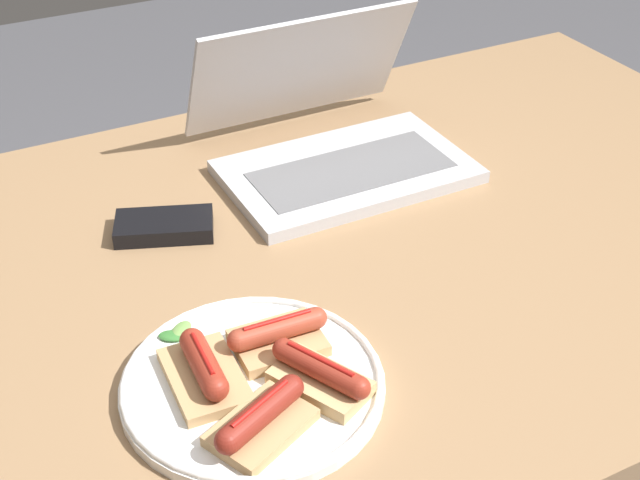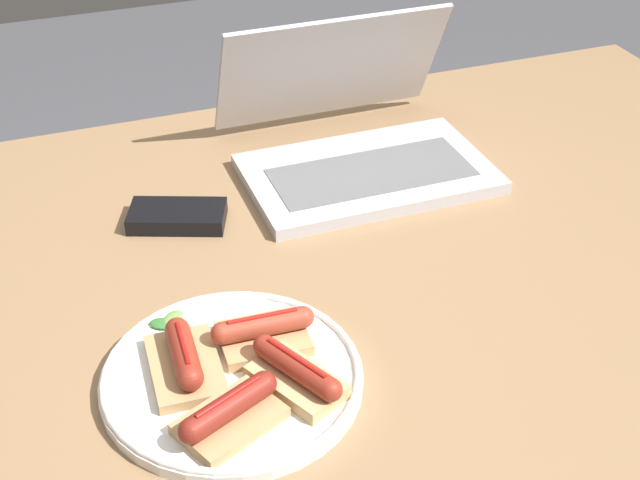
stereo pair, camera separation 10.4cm
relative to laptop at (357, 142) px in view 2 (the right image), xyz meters
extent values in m
cube|color=#93704C|center=(-0.11, -0.19, -0.06)|extent=(1.49, 0.89, 0.04)
cylinder|color=#93704C|center=(0.55, 0.17, -0.42)|extent=(0.04, 0.04, 0.69)
cube|color=#B7B7BC|center=(0.00, -0.04, -0.03)|extent=(0.35, 0.21, 0.02)
cube|color=slate|center=(0.00, -0.06, -0.02)|extent=(0.28, 0.12, 0.00)
cube|color=#B7B7BC|center=(0.00, 0.11, 0.07)|extent=(0.35, 0.09, 0.19)
cube|color=#0C1433|center=(0.00, 0.10, 0.07)|extent=(0.31, 0.08, 0.16)
cylinder|color=white|center=(-0.30, -0.38, -0.03)|extent=(0.27, 0.27, 0.01)
torus|color=white|center=(-0.30, -0.38, -0.02)|extent=(0.27, 0.27, 0.01)
cube|color=tan|center=(-0.34, -0.36, -0.02)|extent=(0.08, 0.12, 0.01)
cylinder|color=maroon|center=(-0.34, -0.36, 0.00)|extent=(0.03, 0.08, 0.03)
sphere|color=maroon|center=(-0.34, -0.40, 0.00)|extent=(0.03, 0.03, 0.03)
sphere|color=maroon|center=(-0.34, -0.32, 0.00)|extent=(0.03, 0.03, 0.03)
cylinder|color=red|center=(-0.34, -0.36, 0.01)|extent=(0.01, 0.07, 0.00)
cube|color=tan|center=(-0.24, -0.42, -0.02)|extent=(0.09, 0.11, 0.02)
cylinder|color=maroon|center=(-0.24, -0.42, 0.00)|extent=(0.06, 0.10, 0.02)
sphere|color=maroon|center=(-0.22, -0.46, 0.00)|extent=(0.02, 0.02, 0.02)
sphere|color=maroon|center=(-0.26, -0.38, 0.00)|extent=(0.02, 0.02, 0.02)
cylinder|color=red|center=(-0.24, -0.42, 0.01)|extent=(0.04, 0.07, 0.01)
cube|color=tan|center=(-0.32, -0.45, -0.02)|extent=(0.12, 0.10, 0.01)
cylinder|color=maroon|center=(-0.32, -0.45, 0.00)|extent=(0.09, 0.06, 0.03)
sphere|color=maroon|center=(-0.36, -0.47, 0.00)|extent=(0.03, 0.03, 0.03)
sphere|color=maroon|center=(-0.27, -0.43, 0.00)|extent=(0.03, 0.03, 0.03)
cylinder|color=red|center=(-0.32, -0.45, 0.01)|extent=(0.07, 0.04, 0.01)
cube|color=tan|center=(-0.25, -0.34, -0.02)|extent=(0.10, 0.08, 0.01)
cylinder|color=#9E3D28|center=(-0.25, -0.34, 0.00)|extent=(0.09, 0.03, 0.02)
sphere|color=#9E3D28|center=(-0.20, -0.35, 0.00)|extent=(0.02, 0.02, 0.02)
sphere|color=#9E3D28|center=(-0.29, -0.34, 0.00)|extent=(0.02, 0.02, 0.02)
cylinder|color=red|center=(-0.25, -0.34, 0.01)|extent=(0.08, 0.01, 0.01)
ellipsoid|color=#709E4C|center=(-0.32, -0.31, -0.02)|extent=(0.02, 0.03, 0.01)
ellipsoid|color=#387A33|center=(-0.35, -0.28, -0.02)|extent=(0.04, 0.03, 0.01)
ellipsoid|color=#709E4C|center=(-0.33, -0.31, -0.02)|extent=(0.02, 0.01, 0.00)
ellipsoid|color=#709E4C|center=(-0.33, -0.27, -0.02)|extent=(0.04, 0.03, 0.01)
ellipsoid|color=#709E4C|center=(-0.33, -0.30, -0.02)|extent=(0.03, 0.03, 0.01)
cube|color=black|center=(-0.28, -0.06, -0.03)|extent=(0.14, 0.11, 0.02)
camera|label=1|loc=(-0.54, -1.01, 0.61)|focal=50.00mm
camera|label=2|loc=(-0.45, -1.05, 0.61)|focal=50.00mm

